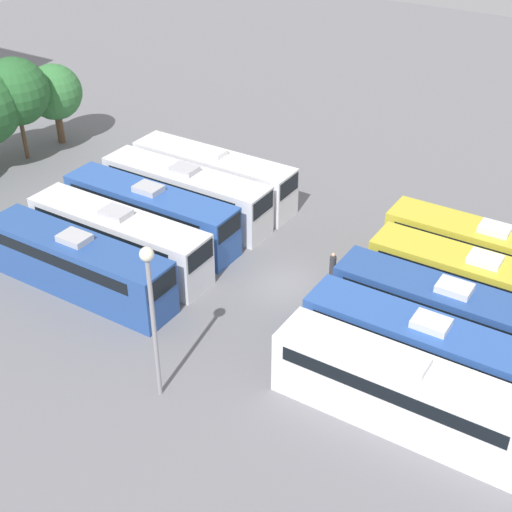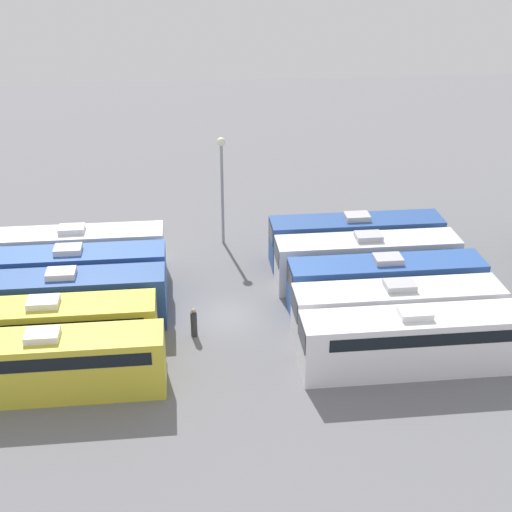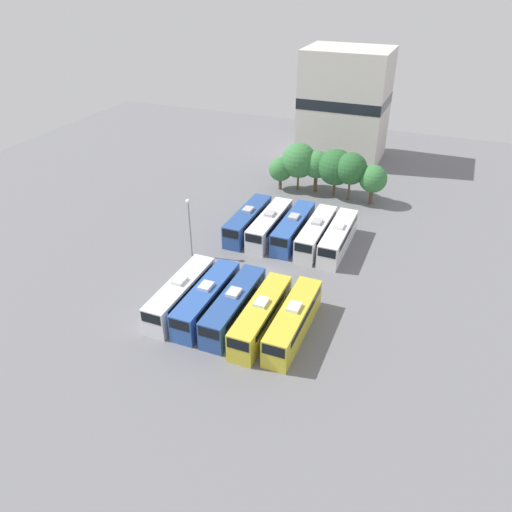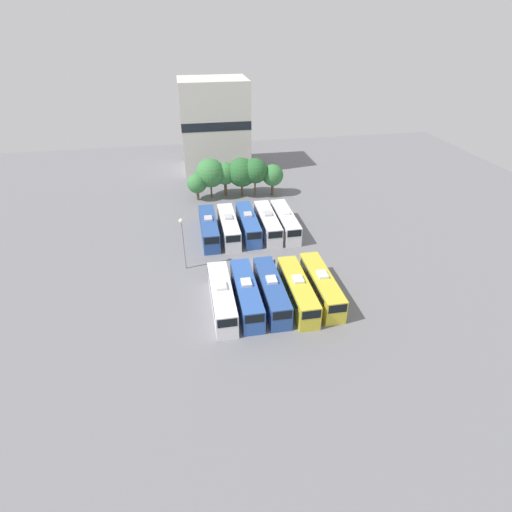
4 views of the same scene
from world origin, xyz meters
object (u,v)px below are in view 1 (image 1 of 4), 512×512
object	(u,v)px
bus_9	(213,175)
bus_8	(185,192)
bus_2	(449,315)
bus_4	(489,254)
bus_1	(426,351)
bus_5	(78,263)
bus_0	(403,392)
tree_4	(15,92)
bus_7	(150,212)
light_pole	(151,299)
bus_3	(479,285)
bus_6	(118,237)
worker_person	(333,267)
tree_5	(54,92)

from	to	relation	value
bus_9	bus_8	bearing A→B (deg)	178.35
bus_2	bus_4	world-z (taller)	same
bus_1	bus_5	size ratio (longest dim) A/B	1.00
bus_5	bus_8	xyz separation A→B (m)	(9.51, 0.05, 0.00)
bus_0	tree_4	bearing A→B (deg)	73.13
bus_8	bus_4	bearing A→B (deg)	-80.65
bus_0	bus_7	bearing A→B (deg)	71.31
bus_1	light_pole	world-z (taller)	light_pole
bus_1	bus_3	distance (m)	6.28
bus_6	bus_7	world-z (taller)	same
bus_0	bus_4	bearing A→B (deg)	0.68
bus_1	bus_9	world-z (taller)	same
bus_3	bus_0	bearing A→B (deg)	178.11
bus_3	bus_8	world-z (taller)	same
bus_5	bus_8	world-z (taller)	same
bus_0	worker_person	size ratio (longest dim) A/B	6.58
bus_0	bus_7	size ratio (longest dim) A/B	1.00
bus_0	bus_4	world-z (taller)	same
bus_5	bus_4	bearing A→B (deg)	-55.47
bus_6	worker_person	size ratio (longest dim) A/B	6.58
bus_4	bus_6	xyz separation A→B (m)	(-9.37, 18.15, 0.00)
bus_5	bus_9	world-z (taller)	same
bus_5	tree_5	bearing A→B (deg)	48.02
bus_4	tree_4	size ratio (longest dim) A/B	1.52
bus_3	bus_6	xyz separation A→B (m)	(-6.16, 18.61, 0.00)
bus_3	tree_5	distance (m)	34.20
bus_4	bus_9	bearing A→B (deg)	90.30
bus_3	tree_4	xyz separation A→B (m)	(0.93, 33.93, 3.36)
tree_4	bus_3	bearing A→B (deg)	-91.57
bus_0	light_pole	world-z (taller)	light_pole
bus_0	bus_8	world-z (taller)	same
tree_4	bus_0	bearing A→B (deg)	-106.87
bus_1	bus_3	xyz separation A→B (m)	(6.26, -0.46, 0.00)
bus_1	bus_2	size ratio (longest dim) A/B	1.00
bus_1	worker_person	xyz separation A→B (m)	(5.06, 7.16, -0.91)
bus_6	light_pole	bearing A→B (deg)	-129.95
tree_5	bus_8	bearing A→B (deg)	-105.36
bus_7	worker_person	bearing A→B (deg)	-81.18
bus_3	bus_6	distance (m)	19.60
tree_5	bus_5	bearing A→B (deg)	-131.98
bus_5	bus_0	bearing A→B (deg)	-89.86
bus_2	light_pole	distance (m)	14.41
light_pole	tree_5	size ratio (longest dim) A/B	1.27
bus_3	worker_person	bearing A→B (deg)	98.98
bus_2	bus_6	size ratio (longest dim) A/B	1.00
bus_0	bus_7	distance (m)	19.67
bus_9	bus_4	bearing A→B (deg)	-89.70
bus_3	bus_7	size ratio (longest dim) A/B	1.00
bus_3	bus_5	xyz separation A→B (m)	(-9.31, 18.65, 0.00)
bus_9	light_pole	world-z (taller)	light_pole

